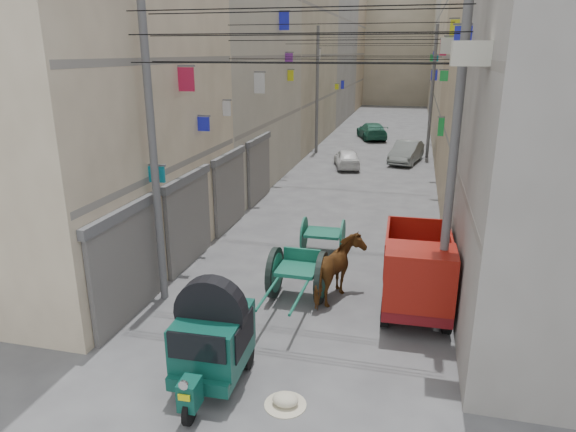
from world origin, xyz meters
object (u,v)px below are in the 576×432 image
(tonga_cart, at_px, (298,274))
(feed_sack, at_px, (285,399))
(horse, at_px, (338,271))
(auto_rickshaw, at_px, (212,337))
(distant_car_grey, at_px, (406,152))
(distant_car_white, at_px, (347,158))
(distant_car_green, at_px, (372,131))
(mini_truck, at_px, (417,278))
(second_cart, at_px, (323,235))

(tonga_cart, xyz_separation_m, feed_sack, (0.77, -4.39, -0.60))
(feed_sack, relative_size, horse, 0.25)
(tonga_cart, bearing_deg, auto_rickshaw, -100.43)
(tonga_cart, bearing_deg, feed_sack, -78.94)
(horse, bearing_deg, distant_car_grey, -79.70)
(tonga_cart, bearing_deg, distant_car_grey, 84.12)
(auto_rickshaw, relative_size, horse, 1.24)
(distant_car_grey, bearing_deg, distant_car_white, -133.34)
(distant_car_white, xyz_separation_m, distant_car_grey, (3.31, 2.30, 0.09))
(feed_sack, relative_size, distant_car_green, 0.12)
(mini_truck, xyz_separation_m, horse, (-2.05, 0.29, -0.15))
(mini_truck, height_order, horse, mini_truck)
(feed_sack, bearing_deg, distant_car_grey, 86.10)
(horse, distance_m, distant_car_green, 27.62)
(auto_rickshaw, distance_m, tonga_cart, 4.12)
(second_cart, xyz_separation_m, distant_car_green, (-0.53, 24.31, -0.02))
(horse, distance_m, distant_car_white, 16.85)
(auto_rickshaw, height_order, distant_car_white, auto_rickshaw)
(distant_car_green, bearing_deg, auto_rickshaw, 72.30)
(auto_rickshaw, xyz_separation_m, distant_car_green, (0.37, 31.79, -0.41))
(distant_car_white, bearing_deg, second_cart, 80.08)
(mini_truck, height_order, distant_car_white, mini_truck)
(auto_rickshaw, distance_m, distant_car_grey, 23.46)
(mini_truck, xyz_separation_m, feed_sack, (-2.35, -4.30, -0.88))
(horse, bearing_deg, distant_car_white, -68.94)
(tonga_cart, xyz_separation_m, distant_car_white, (-0.93, 16.92, -0.18))
(feed_sack, distance_m, distant_car_grey, 23.68)
(mini_truck, distance_m, second_cart, 4.69)
(auto_rickshaw, relative_size, mini_truck, 0.66)
(second_cart, distance_m, distant_car_white, 13.50)
(distant_car_grey, bearing_deg, auto_rickshaw, -85.99)
(second_cart, distance_m, horse, 3.42)
(second_cart, relative_size, feed_sack, 2.73)
(second_cart, height_order, distant_car_grey, distant_car_grey)
(feed_sack, distance_m, distant_car_green, 32.19)
(tonga_cart, xyz_separation_m, distant_car_grey, (2.38, 19.22, -0.08))
(mini_truck, distance_m, feed_sack, 4.98)
(mini_truck, height_order, distant_car_green, mini_truck)
(auto_rickshaw, bearing_deg, distant_car_grey, 80.40)
(auto_rickshaw, xyz_separation_m, feed_sack, (1.59, -0.37, -0.90))
(tonga_cart, height_order, second_cart, tonga_cart)
(distant_car_grey, height_order, distant_car_green, distant_car_grey)
(second_cart, bearing_deg, distant_car_grey, 80.66)
(distant_car_grey, bearing_deg, second_cart, -86.44)
(auto_rickshaw, height_order, horse, auto_rickshaw)
(horse, xyz_separation_m, distant_car_white, (-1.99, 16.73, -0.30))
(feed_sack, distance_m, distant_car_white, 21.39)
(distant_car_white, bearing_deg, tonga_cart, 78.93)
(feed_sack, xyz_separation_m, distant_car_white, (-1.70, 21.32, 0.42))
(distant_car_white, relative_size, distant_car_green, 0.75)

